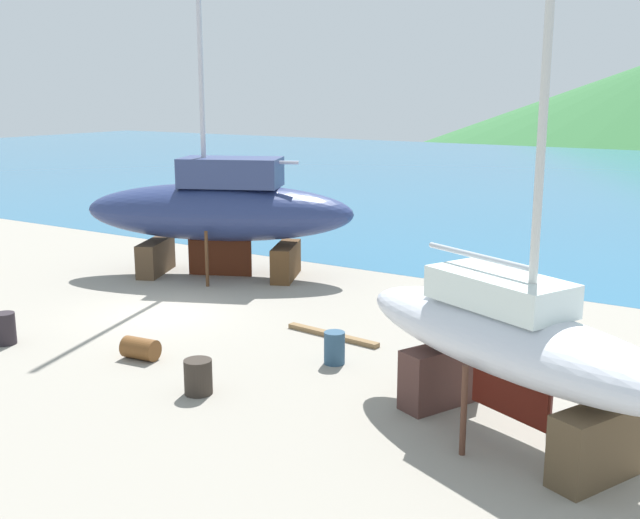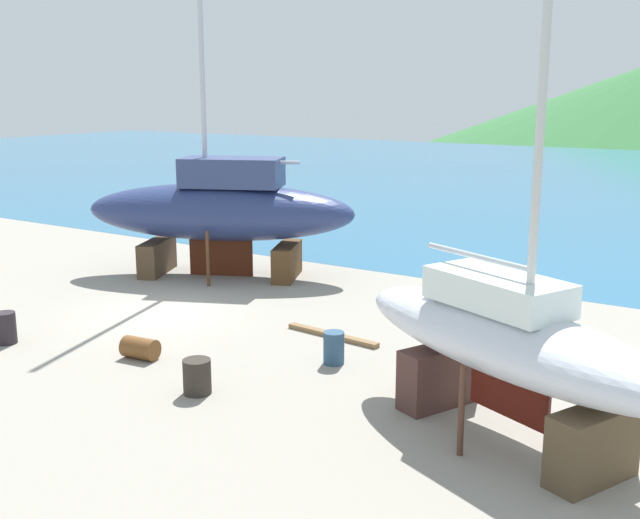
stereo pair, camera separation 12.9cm
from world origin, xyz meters
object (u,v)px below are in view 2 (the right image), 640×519
Objects in this scene: sailboat_large_starboard at (509,342)px; barrel_by_slipway at (334,348)px; sailboat_small_center at (221,210)px; barrel_rust_far at (197,377)px; worker at (450,324)px; barrel_tipped_left at (140,348)px; barrel_rust_near at (6,328)px.

sailboat_large_starboard is 14.61× the size of barrel_by_slipway.
sailboat_small_center is 19.80× the size of barrel_rust_far.
worker reaches higher than barrel_rust_far.
worker is at bearing 150.15° from sailboat_large_starboard.
barrel_by_slipway is (-2.23, -2.08, -0.45)m from worker.
sailboat_small_center reaches higher than sailboat_large_starboard.
barrel_by_slipway is at bearing -175.59° from sailboat_large_starboard.
sailboat_small_center is 19.18× the size of barrel_by_slipway.
worker is at bearing 137.05° from sailboat_small_center.
sailboat_small_center reaches higher than barrel_tipped_left.
barrel_rust_near is 0.94× the size of barrel_tipped_left.
sailboat_small_center is at bearing 129.33° from worker.
sailboat_large_starboard is 7.03m from barrel_rust_far.
barrel_by_slipway is (8.32, 3.49, -0.02)m from barrel_rust_near.
barrel_tipped_left is (-2.79, 0.94, -0.12)m from barrel_rust_far.
barrel_tipped_left is (3.95, 1.11, -0.16)m from barrel_rust_near.
sailboat_small_center is at bearing 145.76° from barrel_by_slipway.
sailboat_large_starboard reaches higher than barrel_by_slipway.
barrel_rust_near is 1.05× the size of barrel_by_slipway.
sailboat_small_center is 9.54× the size of worker.
sailboat_small_center is 11.40m from worker.
barrel_by_slipway reaches higher than barrel_tipped_left.
sailboat_large_starboard is at bearing 7.30° from barrel_rust_near.
worker is 2.01× the size of barrel_by_slipway.
barrel_rust_far is at bearing 103.11° from sailboat_small_center.
barrel_rust_near is at bearing -157.22° from barrel_by_slipway.
sailboat_small_center is 10.42m from barrel_by_slipway.
sailboat_small_center is at bearing 174.59° from sailboat_large_starboard.
sailboat_small_center reaches higher than barrel_rust_near.
worker is 1.91× the size of barrel_rust_near.
worker is 3.08m from barrel_by_slipway.
barrel_rust_far is (6.74, 0.16, -0.03)m from barrel_rust_near.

